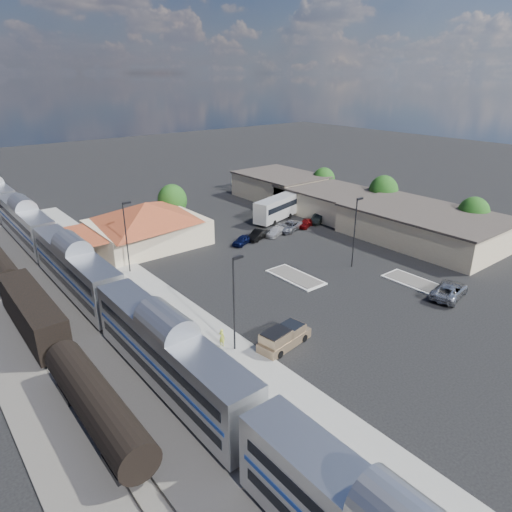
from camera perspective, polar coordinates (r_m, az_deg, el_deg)
ground at (r=51.77m, az=3.25°, el=-4.60°), size 280.00×280.00×0.00m
railbed at (r=49.18m, az=-22.27°, el=-7.79°), size 16.00×100.00×0.12m
platform at (r=50.17m, az=-11.78°, el=-5.86°), size 5.50×92.00×0.18m
passenger_train at (r=53.86m, az=-21.59°, el=-1.75°), size 3.00×104.00×5.55m
freight_cars at (r=48.09m, az=-26.10°, el=-6.61°), size 2.80×46.00×4.00m
station_depot at (r=67.10m, az=-13.52°, el=3.99°), size 18.35×12.24×6.20m
buildings_east at (r=79.35m, az=11.57°, el=6.24°), size 14.40×51.40×4.80m
traffic_island_south at (r=55.52m, az=4.96°, el=-2.62°), size 3.30×7.50×0.21m
traffic_island_north at (r=57.11m, az=19.30°, el=-3.13°), size 3.30×7.50×0.21m
lamp_plat_s at (r=39.05m, az=-2.69°, el=-5.11°), size 1.08×0.25×9.00m
lamp_plat_n at (r=57.03m, az=-15.89°, el=2.93°), size 1.08×0.25×9.00m
lamp_lot at (r=58.01m, az=12.33°, el=3.58°), size 1.08×0.25×9.00m
tree_east_a at (r=74.42m, az=25.52°, el=4.80°), size 4.56×4.56×6.42m
tree_east_b at (r=82.16m, az=15.63°, el=7.82°), size 4.94×4.94×6.96m
tree_east_c at (r=90.88m, az=8.45°, el=9.38°), size 4.41×4.41×6.21m
tree_depot at (r=75.25m, az=-10.42°, el=6.87°), size 4.71×4.71×6.63m
pickup_truck at (r=41.90m, az=3.58°, el=-10.08°), size 5.75×2.84×1.90m
suv at (r=54.68m, az=23.03°, el=-3.96°), size 6.44×3.95×1.67m
coach_bus at (r=77.43m, az=3.04°, el=6.26°), size 12.42×5.90×3.90m
person_a at (r=41.67m, az=-4.28°, el=-10.09°), size 0.56×0.70×1.68m
person_b at (r=43.41m, az=-7.75°, el=-8.90°), size 0.67×0.83×1.60m
parked_car_a at (r=65.91m, az=-1.73°, el=1.99°), size 4.06×2.77×1.28m
parked_car_b at (r=67.96m, az=0.27°, el=2.70°), size 4.66×2.84×1.45m
parked_car_c at (r=69.73m, az=2.47°, el=3.10°), size 4.74×3.07×1.28m
parked_car_d at (r=71.95m, az=4.24°, el=3.74°), size 5.73×3.98×1.45m
parked_car_e at (r=73.89m, az=6.22°, el=4.10°), size 4.18×2.94×1.32m
parked_car_f at (r=76.27m, az=7.79°, el=4.66°), size 4.72×3.11×1.47m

